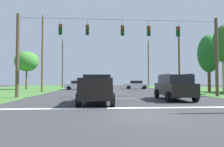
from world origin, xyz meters
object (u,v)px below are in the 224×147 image
utility_pole_mid_left (42,54)px  utility_pole_far_left (63,64)px  overhead_signal_span (120,50)px  tree_roadside_right (27,61)px  distant_car_oncoming (185,85)px  utility_pole_mid_right (179,59)px  pickup_truck (97,89)px  utility_pole_far_right (148,64)px  tree_roadside_left (209,54)px  distant_car_crossing_white (136,85)px  distant_car_far_parked (78,85)px  suv_black (174,87)px

utility_pole_mid_left → utility_pole_far_left: (-0.41, 17.23, 0.14)m
overhead_signal_span → tree_roadside_right: (-14.32, 16.39, 0.44)m
distant_car_oncoming → utility_pole_mid_right: 8.35m
distant_car_oncoming → utility_pole_mid_left: bearing=-162.7°
pickup_truck → distant_car_oncoming: bearing=52.8°
utility_pole_far_right → tree_roadside_left: utility_pole_far_right is taller
pickup_truck → utility_pole_far_left: size_ratio=0.51×
utility_pole_far_left → tree_roadside_left: size_ratio=1.39×
utility_pole_mid_left → tree_roadside_right: size_ratio=1.57×
pickup_truck → tree_roadside_right: size_ratio=0.83×
pickup_truck → distant_car_crossing_white: pickup_truck is taller
distant_car_crossing_white → pickup_truck: bearing=-107.6°
distant_car_crossing_white → distant_car_far_parked: 10.52m
pickup_truck → tree_roadside_right: 24.61m
distant_car_far_parked → utility_pole_mid_right: (14.89, -6.21, 3.77)m
distant_car_far_parked → tree_roadside_left: tree_roadside_left is taller
utility_pole_mid_left → tree_roadside_left: size_ratio=1.33×
utility_pole_mid_right → utility_pole_mid_left: utility_pole_mid_left is taller
suv_black → utility_pole_far_right: (5.60, 29.73, 4.27)m
suv_black → distant_car_crossing_white: bearing=87.6°
pickup_truck → suv_black: suv_black is taller
distant_car_crossing_white → tree_roadside_left: (8.00, -10.09, 4.35)m
overhead_signal_span → utility_pole_far_left: bearing=111.1°
utility_pole_far_right → distant_car_oncoming: bearing=-72.7°
pickup_truck → distant_car_far_parked: bearing=99.5°
utility_pole_mid_left → distant_car_far_parked: bearing=59.4°
tree_roadside_right → tree_roadside_left: tree_roadside_left is taller
suv_black → utility_pole_far_right: bearing=79.3°
overhead_signal_span → distant_car_far_parked: 16.49m
distant_car_crossing_white → utility_pole_mid_left: size_ratio=0.43×
pickup_truck → utility_pole_mid_right: size_ratio=0.59×
distant_car_crossing_white → utility_pole_far_right: (4.74, 9.41, 4.54)m
distant_car_crossing_white → utility_pole_mid_left: bearing=-148.0°
distant_car_oncoming → tree_roadside_left: bearing=-91.9°
distant_car_far_parked → tree_roadside_left: bearing=-23.4°
utility_pole_mid_right → tree_roadside_left: bearing=-26.4°
overhead_signal_span → pickup_truck: (-2.17, -4.67, -3.41)m
pickup_truck → suv_black: bearing=15.3°
utility_pole_far_left → utility_pole_mid_left: bearing=-88.6°
pickup_truck → tree_roadside_right: (-12.15, 21.06, 3.85)m
suv_black → utility_pole_mid_left: bearing=139.7°
utility_pole_far_left → tree_roadside_left: (22.70, -18.38, -0.05)m
distant_car_oncoming → utility_pole_far_left: size_ratio=0.40×
utility_pole_mid_right → utility_pole_far_right: size_ratio=0.85×
utility_pole_mid_left → utility_pole_far_left: 17.23m
overhead_signal_span → distant_car_crossing_white: 18.33m
pickup_truck → overhead_signal_span: bearing=65.1°
distant_car_crossing_white → tree_roadside_left: 13.59m
overhead_signal_span → suv_black: 5.96m
utility_pole_far_right → utility_pole_mid_left: bearing=-136.0°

